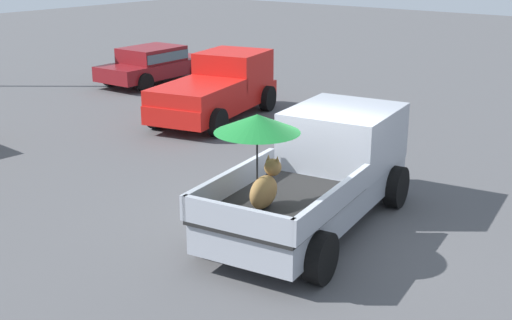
% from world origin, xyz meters
% --- Properties ---
extents(ground_plane, '(80.00, 80.00, 0.00)m').
position_xyz_m(ground_plane, '(0.00, 0.00, 0.00)').
color(ground_plane, '#4C4C4F').
extents(pickup_truck_main, '(5.27, 2.84, 2.40)m').
position_xyz_m(pickup_truck_main, '(0.40, 0.07, 0.98)').
color(pickup_truck_main, black).
rests_on(pickup_truck_main, ground).
extents(pickup_truck_far, '(5.08, 3.00, 1.80)m').
position_xyz_m(pickup_truck_far, '(5.01, 6.56, 0.87)').
color(pickup_truck_far, black).
rests_on(pickup_truck_far, ground).
extents(parked_sedan_near, '(4.35, 2.07, 1.33)m').
position_xyz_m(parked_sedan_near, '(7.39, 11.77, 0.74)').
color(parked_sedan_near, black).
rests_on(parked_sedan_near, ground).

